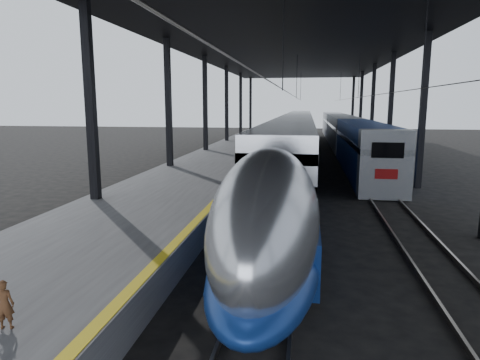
# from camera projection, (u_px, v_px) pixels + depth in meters

# --- Properties ---
(ground) EXTENTS (160.00, 160.00, 0.00)m
(ground) POSITION_uv_depth(u_px,v_px,m) (201.00, 275.00, 12.53)
(ground) COLOR black
(ground) RESTS_ON ground
(platform) EXTENTS (6.00, 80.00, 1.00)m
(platform) POSITION_uv_depth(u_px,v_px,m) (220.00, 164.00, 32.43)
(platform) COLOR #4C4C4F
(platform) RESTS_ON ground
(yellow_strip) EXTENTS (0.30, 80.00, 0.01)m
(yellow_strip) POSITION_uv_depth(u_px,v_px,m) (257.00, 158.00, 31.92)
(yellow_strip) COLOR yellow
(yellow_strip) RESTS_ON platform
(rails) EXTENTS (6.52, 80.00, 0.16)m
(rails) POSITION_uv_depth(u_px,v_px,m) (327.00, 172.00, 31.29)
(rails) COLOR slate
(rails) RESTS_ON ground
(canopy) EXTENTS (18.00, 75.00, 9.47)m
(canopy) POSITION_uv_depth(u_px,v_px,m) (294.00, 44.00, 30.11)
(canopy) COLOR black
(canopy) RESTS_ON ground
(tgv_train) EXTENTS (2.76, 65.20, 3.96)m
(tgv_train) POSITION_uv_depth(u_px,v_px,m) (296.00, 140.00, 37.81)
(tgv_train) COLOR #B5B7BD
(tgv_train) RESTS_ON ground
(second_train) EXTENTS (2.66, 56.05, 3.66)m
(second_train) POSITION_uv_depth(u_px,v_px,m) (343.00, 132.00, 48.19)
(second_train) COLOR navy
(second_train) RESTS_ON ground
(child) EXTENTS (0.37, 0.29, 0.91)m
(child) POSITION_uv_depth(u_px,v_px,m) (4.00, 304.00, 7.53)
(child) COLOR #53311B
(child) RESTS_ON platform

